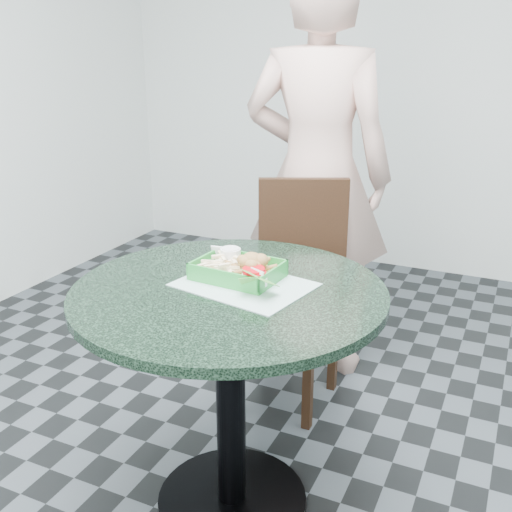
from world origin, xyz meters
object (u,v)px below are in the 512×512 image
at_px(sauce_ramekin, 228,259).
at_px(crab_sandwich, 252,272).
at_px(diner_person, 318,135).
at_px(cafe_table, 230,346).
at_px(food_basket, 238,279).
at_px(dining_chair, 294,277).

bearing_deg(sauce_ramekin, crab_sandwich, -29.49).
height_order(diner_person, crab_sandwich, diner_person).
distance_m(cafe_table, diner_person, 1.14).
height_order(cafe_table, food_basket, food_basket).
distance_m(crab_sandwich, sauce_ramekin, 0.13).
bearing_deg(diner_person, cafe_table, 89.74).
distance_m(cafe_table, sauce_ramekin, 0.27).
bearing_deg(crab_sandwich, cafe_table, -118.01).
xyz_separation_m(diner_person, food_basket, (0.08, -0.94, -0.31)).
height_order(cafe_table, sauce_ramekin, sauce_ramekin).
xyz_separation_m(cafe_table, diner_person, (-0.09, 1.02, 0.50)).
xyz_separation_m(food_basket, crab_sandwich, (0.05, -0.00, 0.03)).
relative_size(food_basket, sauce_ramekin, 3.86).
relative_size(cafe_table, dining_chair, 1.00).
relative_size(cafe_table, diner_person, 0.43).
xyz_separation_m(crab_sandwich, sauce_ramekin, (-0.11, 0.06, 0.00)).
xyz_separation_m(dining_chair, crab_sandwich, (0.11, -0.65, 0.27)).
bearing_deg(sauce_ramekin, cafe_table, -62.31).
bearing_deg(crab_sandwich, dining_chair, 100.00).
distance_m(dining_chair, diner_person, 0.62).
xyz_separation_m(cafe_table, dining_chair, (-0.07, 0.72, -0.05)).
xyz_separation_m(cafe_table, crab_sandwich, (0.04, 0.08, 0.22)).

